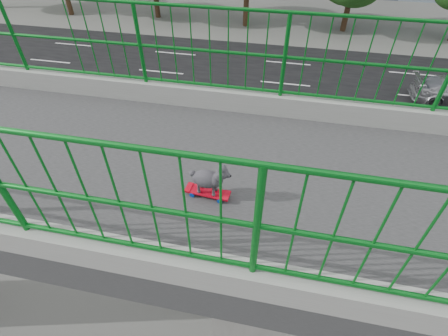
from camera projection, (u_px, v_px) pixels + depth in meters
name	position (u px, v px, depth m)	size (l,w,h in m)	color
road	(281.00, 110.00, 17.96)	(18.00, 90.00, 0.02)	black
footbridge	(257.00, 262.00, 5.01)	(3.00, 24.00, 7.00)	#2D2D2F
railing	(269.00, 164.00, 3.68)	(3.00, 24.00, 1.42)	gray
skateboard	(208.00, 192.00, 3.57)	(0.19, 0.50, 0.07)	red
poodle	(209.00, 178.00, 3.42)	(0.21, 0.46, 0.38)	#272529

